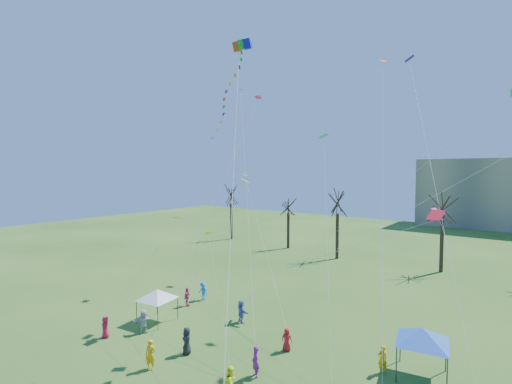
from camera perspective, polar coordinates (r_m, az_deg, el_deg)
The scene contains 6 objects.
bare_tree_row at distance 49.33m, azimuth 23.77°, elevation -3.25°, with size 70.97×7.87×10.10m.
big_box_kite at distance 26.17m, azimuth -4.18°, elevation 14.95°, with size 5.49×6.98×24.21m.
canopy_tent_white at distance 31.16m, azimuth -15.53°, elevation -15.49°, with size 3.49×3.49×2.64m.
canopy_tent_blue at distance 24.73m, azimuth 25.08°, elevation -20.05°, with size 3.92×3.92×2.99m.
festival_crowd at distance 24.61m, azimuth 0.61°, elevation -24.13°, with size 26.00×11.62×1.85m.
small_kites_aloft at distance 27.36m, azimuth 9.48°, elevation 5.81°, with size 28.19×18.73×30.74m.
Camera 1 is at (11.63, -11.71, 12.19)m, focal length 25.00 mm.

